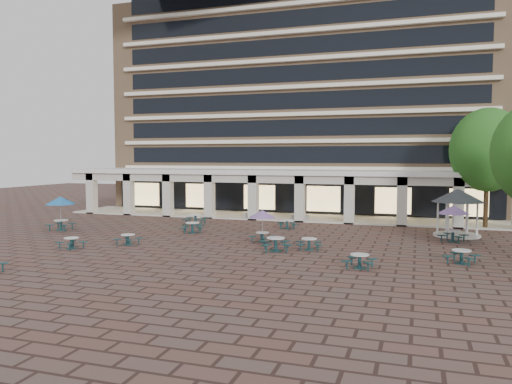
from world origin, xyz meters
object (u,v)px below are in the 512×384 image
gazebo (458,201)px  planter_left (252,214)px  picnic_table_0 (71,242)px  picnic_table_2 (360,260)px  planter_right (300,214)px

gazebo → planter_left: bearing=164.2°
picnic_table_0 → gazebo: gazebo is taller
picnic_table_2 → planter_right: (-7.06, 17.21, 0.14)m
picnic_table_0 → picnic_table_2: picnic_table_2 is taller
picnic_table_0 → planter_right: 20.01m
gazebo → picnic_table_2: bearing=-113.3°
picnic_table_0 → gazebo: bearing=45.2°
planter_left → planter_right: size_ratio=1.00×
picnic_table_2 → gazebo: 13.69m
picnic_table_2 → picnic_table_0: bearing=-174.4°
planter_right → picnic_table_0: bearing=-120.8°
picnic_table_0 → picnic_table_2: bearing=16.5°
gazebo → planter_left: size_ratio=2.37×
gazebo → picnic_table_0: bearing=-151.3°
picnic_table_0 → planter_right: bearing=75.7°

